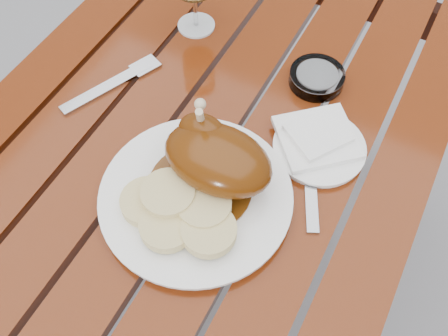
# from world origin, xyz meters

# --- Properties ---
(ground) EXTENTS (60.00, 60.00, 0.00)m
(ground) POSITION_xyz_m (0.00, 0.00, 0.00)
(ground) COLOR slate
(ground) RESTS_ON ground
(table) EXTENTS (0.80, 1.20, 0.75)m
(table) POSITION_xyz_m (0.00, 0.00, 0.38)
(table) COLOR maroon
(table) RESTS_ON ground
(dinner_plate) EXTENTS (0.31, 0.31, 0.02)m
(dinner_plate) POSITION_xyz_m (0.06, -0.16, 0.76)
(dinner_plate) COLOR white
(dinner_plate) RESTS_ON table
(roast_duck) EXTENTS (0.19, 0.18, 0.13)m
(roast_duck) POSITION_xyz_m (0.07, -0.11, 0.82)
(roast_duck) COLOR #532909
(roast_duck) RESTS_ON dinner_plate
(bread_dumplings) EXTENTS (0.20, 0.14, 0.04)m
(bread_dumplings) POSITION_xyz_m (0.06, -0.21, 0.79)
(bread_dumplings) COLOR #CDBD7D
(bread_dumplings) RESTS_ON dinner_plate
(side_plate) EXTENTS (0.18, 0.18, 0.01)m
(side_plate) POSITION_xyz_m (0.20, 0.02, 0.76)
(side_plate) COLOR white
(side_plate) RESTS_ON table
(napkin) EXTENTS (0.18, 0.18, 0.01)m
(napkin) POSITION_xyz_m (0.19, 0.03, 0.77)
(napkin) COLOR white
(napkin) RESTS_ON side_plate
(ashtray) EXTENTS (0.13, 0.13, 0.03)m
(ashtray) POSITION_xyz_m (0.14, 0.17, 0.76)
(ashtray) COLOR #B2B7BC
(ashtray) RESTS_ON table
(fork) EXTENTS (0.10, 0.19, 0.01)m
(fork) POSITION_xyz_m (-0.21, -0.03, 0.75)
(fork) COLOR gray
(fork) RESTS_ON table
(knife) EXTENTS (0.10, 0.19, 0.01)m
(knife) POSITION_xyz_m (0.21, -0.04, 0.75)
(knife) COLOR gray
(knife) RESTS_ON table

